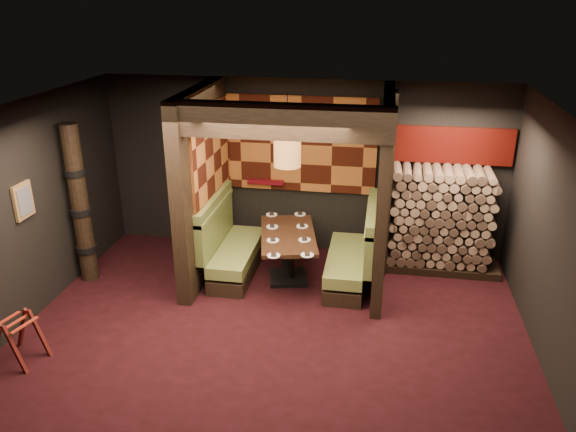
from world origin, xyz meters
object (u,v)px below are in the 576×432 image
Objects in this scene: dining_table at (288,248)px; firewood_stack at (446,220)px; booth_bench_right at (353,258)px; totem_column at (80,206)px; luggage_rack at (18,337)px; pendant_lamp at (287,151)px; booth_bench_left at (231,249)px.

firewood_stack is at bearing 18.87° from dining_table.
totem_column reaches higher than booth_bench_right.
luggage_rack is (-3.79, -2.59, -0.09)m from booth_bench_right.
pendant_lamp is 0.43× the size of totem_column.
totem_column is (-3.01, -0.45, 0.66)m from dining_table.
pendant_lamp is 2.76m from firewood_stack.
firewood_stack is at bearing 12.17° from booth_bench_left.
luggage_rack is at bearing -126.20° from booth_bench_left.
totem_column is (-3.98, -0.55, 0.79)m from booth_bench_right.
totem_column is at bearing -172.14° from booth_bench_right.
pendant_lamp is (0.00, -0.05, 1.51)m from dining_table.
booth_bench_right is (1.89, 0.00, 0.00)m from booth_bench_left.
booth_bench_right is at bearing -152.65° from firewood_stack.
pendant_lamp reaches higher than luggage_rack.
dining_table is at bearing 90.00° from pendant_lamp.
pendant_lamp is 3.15m from totem_column.
firewood_stack is (2.33, 0.85, -1.23)m from pendant_lamp.
firewood_stack reaches higher than luggage_rack.
booth_bench_left is at bearing 180.00° from booth_bench_right.
luggage_rack is (-2.81, -2.44, -1.74)m from pendant_lamp.
pendant_lamp is at bearing 7.65° from totem_column.
booth_bench_left is 0.93m from dining_table.
dining_table is at bearing -5.97° from booth_bench_left.
firewood_stack is (3.25, 0.70, 0.42)m from booth_bench_left.
booth_bench_left is 0.92× the size of firewood_stack.
booth_bench_right reaches higher than luggage_rack.
booth_bench_right is at bearing 7.86° from totem_column.
pendant_lamp is 1.57× the size of luggage_rack.
dining_table is (0.92, -0.10, 0.13)m from booth_bench_left.
firewood_stack is (5.33, 1.25, -0.37)m from totem_column.
totem_column is at bearing 95.49° from luggage_rack.
totem_column is at bearing -172.35° from pendant_lamp.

